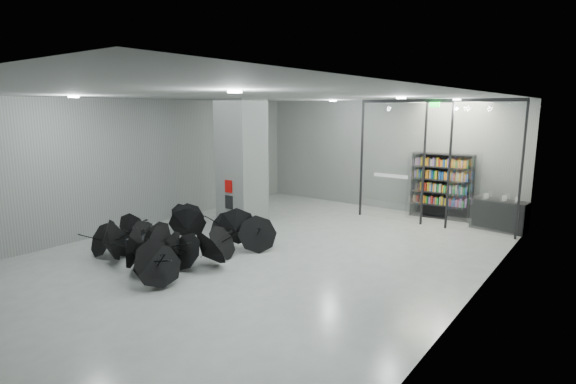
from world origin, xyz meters
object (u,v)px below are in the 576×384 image
Objects in this scene: column at (242,163)px; bookshelf at (441,186)px; shop_counter at (499,215)px; bench at (157,248)px; umbrella_cluster at (172,246)px.

column is 1.80× the size of bookshelf.
bookshelf is at bearing 172.19° from shop_counter.
shop_counter is (6.39, 7.92, 0.24)m from bench.
bench is 0.90× the size of shop_counter.
umbrella_cluster is (-4.03, -8.23, -0.80)m from bookshelf.
column reaches higher than shop_counter.
column is at bearing -140.14° from bookshelf.
column reaches higher than bench.
bookshelf is 1.41× the size of shop_counter.
shop_counter is 9.80m from umbrella_cluster.
bench is at bearing -122.91° from shop_counter.
umbrella_cluster is at bearing 8.20° from bench.
column is 2.54× the size of shop_counter.
shop_counter is (6.78, 4.26, -1.53)m from column.
umbrella_cluster reaches higher than bench.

